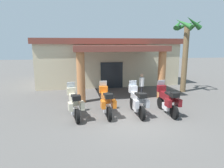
{
  "coord_description": "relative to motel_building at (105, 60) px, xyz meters",
  "views": [
    {
      "loc": [
        -2.31,
        -8.47,
        3.5
      ],
      "look_at": [
        -0.62,
        2.8,
        1.2
      ],
      "focal_mm": 31.53,
      "sensor_mm": 36.0,
      "label": 1
    }
  ],
  "objects": [
    {
      "name": "ground_plane",
      "position": [
        0.16,
        -10.31,
        -2.03
      ],
      "size": [
        80.0,
        80.0,
        0.0
      ],
      "primitive_type": "plane",
      "color": "#514F4C"
    },
    {
      "name": "motel_building",
      "position": [
        0.0,
        0.0,
        0.0
      ],
      "size": [
        12.62,
        11.39,
        3.97
      ],
      "rotation": [
        0.0,
        0.0,
        0.05
      ],
      "color": "beige",
      "rests_on": "ground_plane"
    },
    {
      "name": "motorcycle_cream",
      "position": [
        -2.61,
        -9.52,
        -1.33
      ],
      "size": [
        0.9,
        2.19,
        1.61
      ],
      "rotation": [
        0.0,
        0.0,
        1.77
      ],
      "color": "black",
      "rests_on": "ground_plane"
    },
    {
      "name": "motorcycle_orange",
      "position": [
        -1.05,
        -9.43,
        -1.33
      ],
      "size": [
        0.73,
        2.21,
        1.61
      ],
      "rotation": [
        0.0,
        0.0,
        1.64
      ],
      "color": "black",
      "rests_on": "ground_plane"
    },
    {
      "name": "motorcycle_silver",
      "position": [
        0.52,
        -9.57,
        -1.33
      ],
      "size": [
        0.72,
        2.21,
        1.61
      ],
      "rotation": [
        0.0,
        0.0,
        1.61
      ],
      "color": "black",
      "rests_on": "ground_plane"
    },
    {
      "name": "motorcycle_maroon",
      "position": [
        2.08,
        -9.66,
        -1.33
      ],
      "size": [
        0.71,
        2.21,
        1.61
      ],
      "rotation": [
        0.0,
        0.0,
        1.6
      ],
      "color": "black",
      "rests_on": "ground_plane"
    },
    {
      "name": "pedestrian",
      "position": [
        1.64,
        -6.6,
        -1.09
      ],
      "size": [
        0.32,
        0.52,
        1.64
      ],
      "rotation": [
        0.0,
        0.0,
        2.95
      ],
      "color": "black",
      "rests_on": "ground_plane"
    },
    {
      "name": "palm_tree_near_portico",
      "position": [
        5.26,
        -5.27,
        1.68
      ],
      "size": [
        1.93,
        2.03,
        5.45
      ],
      "color": "brown",
      "rests_on": "ground_plane"
    }
  ]
}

